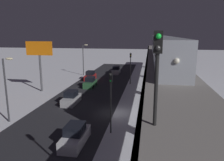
# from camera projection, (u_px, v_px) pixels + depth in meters

# --- Properties ---
(ground_plane) EXTENTS (240.00, 240.00, 0.00)m
(ground_plane) POSITION_uv_depth(u_px,v_px,m) (116.00, 113.00, 28.75)
(ground_plane) COLOR white
(avenue_asphalt) EXTENTS (11.00, 92.51, 0.01)m
(avenue_asphalt) POSITION_uv_depth(u_px,v_px,m) (74.00, 110.00, 29.70)
(avenue_asphalt) COLOR #28282D
(avenue_asphalt) RESTS_ON ground_plane
(elevated_railway) EXTENTS (5.00, 92.51, 6.36)m
(elevated_railway) POSITION_uv_depth(u_px,v_px,m) (165.00, 73.00, 26.60)
(elevated_railway) COLOR gray
(elevated_railway) RESTS_ON ground_plane
(subway_train) EXTENTS (2.94, 36.87, 3.40)m
(subway_train) POSITION_uv_depth(u_px,v_px,m) (163.00, 47.00, 34.06)
(subway_train) COLOR #999EA8
(subway_train) RESTS_ON elevated_railway
(rail_signal) EXTENTS (0.36, 0.41, 4.00)m
(rail_signal) POSITION_uv_depth(u_px,v_px,m) (157.00, 63.00, 8.88)
(rail_signal) COLOR black
(rail_signal) RESTS_ON elevated_railway
(sedan_green) EXTENTS (1.91, 4.24, 1.97)m
(sedan_green) POSITION_uv_depth(u_px,v_px,m) (90.00, 83.00, 42.68)
(sedan_green) COLOR #2D6038
(sedan_green) RESTS_ON ground_plane
(sedan_silver) EXTENTS (1.80, 4.29, 1.97)m
(sedan_silver) POSITION_uv_depth(u_px,v_px,m) (71.00, 98.00, 32.44)
(sedan_silver) COLOR #B2B2B7
(sedan_silver) RESTS_ON ground_plane
(sedan_silver_2) EXTENTS (1.80, 4.67, 1.97)m
(sedan_silver_2) POSITION_uv_depth(u_px,v_px,m) (116.00, 70.00, 56.86)
(sedan_silver_2) COLOR #B2B2B7
(sedan_silver_2) RESTS_ON ground_plane
(sedan_white) EXTENTS (1.80, 4.47, 1.97)m
(sedan_white) POSITION_uv_depth(u_px,v_px,m) (75.00, 136.00, 20.55)
(sedan_white) COLOR silver
(sedan_white) RESTS_ON ground_plane
(sedan_red) EXTENTS (1.80, 4.40, 1.97)m
(sedan_red) POSITION_uv_depth(u_px,v_px,m) (90.00, 76.00, 49.35)
(sedan_red) COLOR #A51E1E
(sedan_red) RESTS_ON ground_plane
(traffic_light_near) EXTENTS (0.32, 0.44, 6.40)m
(traffic_light_near) POSITION_uv_depth(u_px,v_px,m) (111.00, 94.00, 22.11)
(traffic_light_near) COLOR #2D2D2D
(traffic_light_near) RESTS_ON ground_plane
(traffic_light_mid) EXTENTS (0.32, 0.44, 6.40)m
(traffic_light_mid) POSITION_uv_depth(u_px,v_px,m) (130.00, 64.00, 44.25)
(traffic_light_mid) COLOR #2D2D2D
(traffic_light_mid) RESTS_ON ground_plane
(commercial_billboard) EXTENTS (4.80, 0.36, 8.90)m
(commercial_billboard) POSITION_uv_depth(u_px,v_px,m) (39.00, 53.00, 38.23)
(commercial_billboard) COLOR #4C4C51
(commercial_billboard) RESTS_ON ground_plane
(street_lamp_near) EXTENTS (1.35, 0.44, 7.65)m
(street_lamp_near) POSITION_uv_depth(u_px,v_px,m) (7.00, 82.00, 24.87)
(street_lamp_near) COLOR #38383D
(street_lamp_near) RESTS_ON ground_plane
(street_lamp_far) EXTENTS (1.35, 0.44, 7.65)m
(street_lamp_far) POSITION_uv_depth(u_px,v_px,m) (84.00, 56.00, 53.77)
(street_lamp_far) COLOR #38383D
(street_lamp_far) RESTS_ON ground_plane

